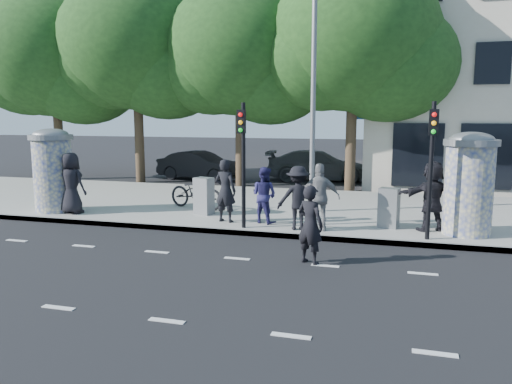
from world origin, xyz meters
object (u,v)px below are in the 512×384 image
(man_road, at_px, (310,225))
(car_mid, at_px, (200,166))
(ped_c, at_px, (264,195))
(ad_column_right, at_px, (469,181))
(ped_a, at_px, (71,183))
(ad_column_left, at_px, (53,168))
(cabinet_left, at_px, (204,196))
(bicycle, at_px, (196,192))
(ped_d, at_px, (298,198))
(traffic_pole_far, at_px, (432,156))
(ped_b, at_px, (225,191))
(ped_f, at_px, (432,196))
(street_lamp, at_px, (313,63))
(ped_e, at_px, (320,197))
(cabinet_right, at_px, (389,208))
(traffic_pole_near, at_px, (243,152))
(car_right, at_px, (318,165))

(man_road, height_order, car_mid, man_road)
(ped_c, bearing_deg, ad_column_right, -158.16)
(ped_a, height_order, man_road, ped_a)
(ad_column_left, bearing_deg, cabinet_left, 9.66)
(man_road, relative_size, cabinet_left, 1.51)
(man_road, relative_size, car_mid, 0.40)
(bicycle, bearing_deg, ped_a, 134.40)
(cabinet_left, xyz_separation_m, car_mid, (-3.77, 8.95, -0.01))
(ped_c, xyz_separation_m, ped_d, (1.10, -0.57, 0.06))
(ped_a, bearing_deg, traffic_pole_far, -174.74)
(ped_a, relative_size, cabinet_left, 1.67)
(ped_b, distance_m, ped_f, 5.68)
(ped_f, xyz_separation_m, cabinet_left, (-6.69, 0.47, -0.36))
(bicycle, bearing_deg, street_lamp, -66.65)
(ped_e, bearing_deg, ped_a, -10.37)
(traffic_pole_far, height_order, bicycle, traffic_pole_far)
(ped_c, height_order, cabinet_right, ped_c)
(ped_f, bearing_deg, traffic_pole_near, -11.83)
(traffic_pole_near, relative_size, ped_d, 1.97)
(traffic_pole_far, bearing_deg, ped_e, 174.61)
(traffic_pole_far, height_order, car_mid, traffic_pole_far)
(ped_d, bearing_deg, ped_a, -16.84)
(man_road, bearing_deg, ped_d, -47.67)
(ad_column_left, relative_size, man_road, 1.53)
(bicycle, relative_size, cabinet_right, 1.91)
(ad_column_right, distance_m, street_lamp, 5.81)
(cabinet_left, xyz_separation_m, car_right, (1.98, 10.35, 0.01))
(ped_d, bearing_deg, bicycle, -43.59)
(ped_a, xyz_separation_m, car_right, (6.01, 11.36, -0.37))
(traffic_pole_near, xyz_separation_m, bicycle, (-2.36, 2.36, -1.53))
(ped_e, height_order, cabinet_right, ped_e)
(traffic_pole_near, height_order, cabinet_left, traffic_pole_near)
(ped_f, distance_m, cabinet_right, 1.17)
(ad_column_right, relative_size, traffic_pole_far, 0.78)
(ped_a, bearing_deg, ped_e, -173.82)
(cabinet_left, relative_size, car_mid, 0.27)
(street_lamp, height_order, car_right, street_lamp)
(cabinet_right, bearing_deg, ped_d, -144.06)
(ped_a, distance_m, ped_d, 7.27)
(ped_b, relative_size, ped_c, 1.13)
(ped_b, xyz_separation_m, ped_f, (5.67, 0.42, 0.02))
(ped_d, distance_m, ped_e, 0.59)
(ad_column_right, bearing_deg, ped_d, -171.41)
(ad_column_left, relative_size, street_lamp, 0.33)
(ad_column_right, xyz_separation_m, cabinet_right, (-1.97, 0.26, -0.84))
(ped_f, bearing_deg, ped_a, -21.04)
(traffic_pole_near, xyz_separation_m, ped_f, (4.93, 1.06, -1.14))
(ad_column_right, xyz_separation_m, car_mid, (-11.33, 9.58, -0.82))
(ped_e, distance_m, ped_f, 2.98)
(traffic_pole_far, xyz_separation_m, ped_f, (0.13, 1.06, -1.14))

